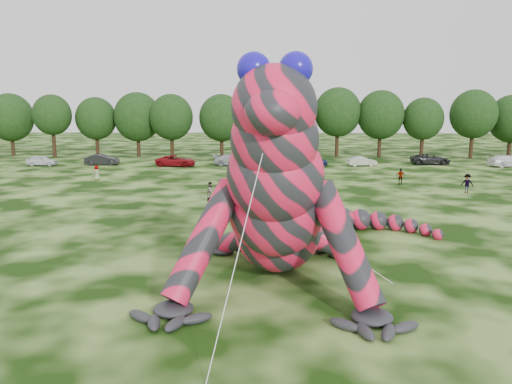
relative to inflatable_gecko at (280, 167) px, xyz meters
The scene contains 28 objects.
ground 8.65m from the inflatable_gecko, 71.38° to the right, with size 240.00×240.00×0.00m, color #16330A.
inflatable_gecko is the anchor object (origin of this frame).
tree_2 66.21m from the inflatable_gecko, 128.03° to the left, with size 7.04×6.34×9.64m, color black, non-canonical shape.
tree_3 60.56m from the inflatable_gecko, 123.57° to the left, with size 5.81×5.23×9.44m, color black, non-canonical shape.
tree_4 58.88m from the inflatable_gecko, 117.75° to the left, with size 6.22×5.60×9.06m, color black, non-canonical shape.
tree_5 55.88m from the inflatable_gecko, 111.96° to the left, with size 7.16×6.44×9.80m, color black, non-canonical shape.
tree_6 52.37m from the inflatable_gecko, 107.02° to the left, with size 6.52×5.86×9.49m, color black, non-canonical shape.
tree_7 50.81m from the inflatable_gecko, 98.89° to the left, with size 6.68×6.01×9.48m, color black, non-canonical shape.
tree_8 50.42m from the inflatable_gecko, 92.26° to the left, with size 6.14×5.53×8.94m, color black, non-canonical shape.
tree_9 50.85m from the inflatable_gecko, 86.29° to the left, with size 5.27×4.74×8.68m, color black, non-canonical shape.
tree_10 52.85m from the inflatable_gecko, 79.51° to the left, with size 7.09×6.38×10.50m, color black, non-canonical shape.
tree_11 54.01m from the inflatable_gecko, 72.75° to the left, with size 7.01×6.31×10.07m, color black, non-canonical shape.
tree_12 55.76m from the inflatable_gecko, 66.49° to the left, with size 5.99×5.39×8.97m, color black, non-canonical shape.
tree_13 58.43m from the inflatable_gecko, 59.84° to the left, with size 6.83×6.15×10.13m, color black, non-canonical shape.
tree_14 63.16m from the inflatable_gecko, 55.59° to the left, with size 6.82×6.14×9.40m, color black, non-canonical shape.
car_0 50.65m from the inflatable_gecko, 127.46° to the left, with size 1.57×3.90×1.33m, color white.
car_1 47.02m from the inflatable_gecko, 119.35° to the left, with size 1.55×4.43×1.46m, color black.
car_2 42.11m from the inflatable_gecko, 107.85° to the left, with size 2.40×5.20×1.44m, color maroon.
car_3 41.45m from the inflatable_gecko, 97.55° to the left, with size 2.07×5.09×1.48m, color #A6ABB0.
car_4 40.89m from the inflatable_gecko, 83.23° to the left, with size 1.76×4.37×1.49m, color navy.
car_5 42.64m from the inflatable_gecko, 74.28° to the left, with size 1.33×3.82×1.26m, color #B8B2A8.
car_6 47.98m from the inflatable_gecko, 63.86° to the left, with size 2.38×5.17×1.44m, color black.
car_7 50.87m from the inflatable_gecko, 53.33° to the left, with size 2.11×5.18×1.50m, color white.
spectator_4 34.00m from the inflatable_gecko, 124.50° to the left, with size 0.78×0.51×1.59m, color gray.
spectator_3 29.27m from the inflatable_gecko, 63.88° to the left, with size 0.96×0.40×1.64m, color gray.
spectator_2 27.88m from the inflatable_gecko, 50.28° to the left, with size 1.15×0.66×1.78m, color gray.
spectator_1 18.35m from the inflatable_gecko, 108.16° to the left, with size 0.78×0.61×1.61m, color gray.
spectator_0 13.85m from the inflatable_gecko, 107.97° to the left, with size 0.63×0.41×1.73m, color gray.
Camera 1 is at (-2.67, -17.96, 8.25)m, focal length 35.00 mm.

